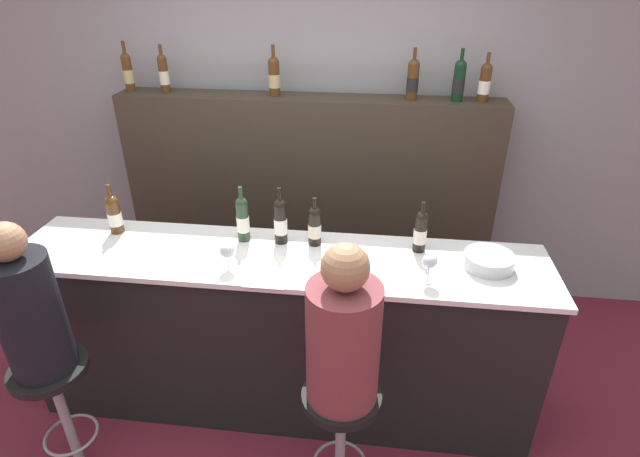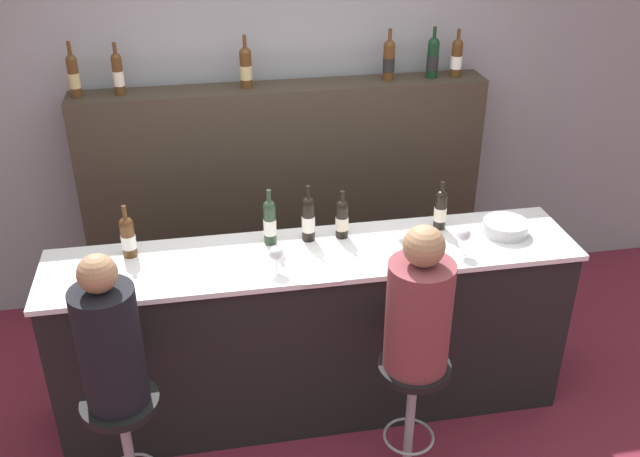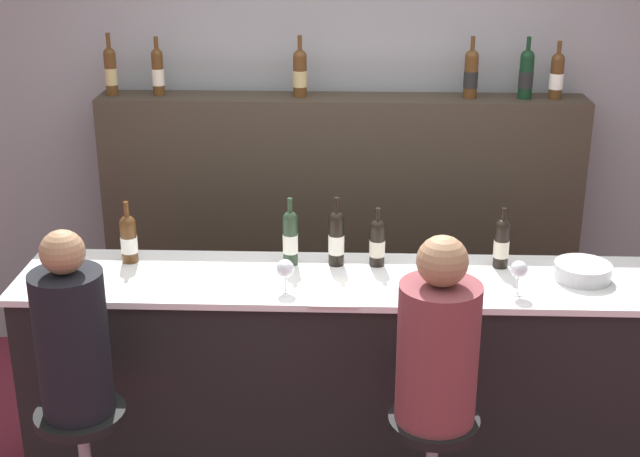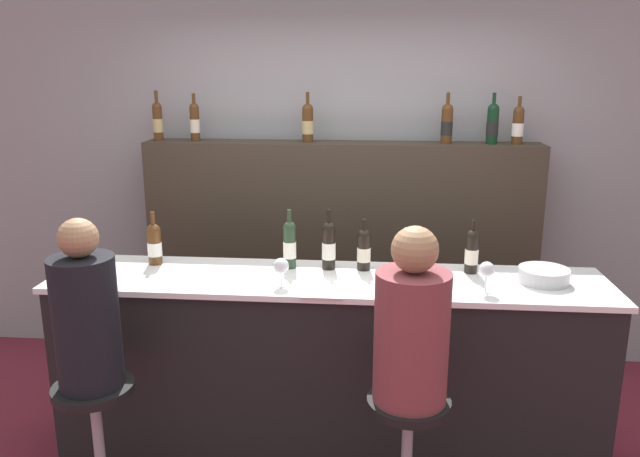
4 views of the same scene
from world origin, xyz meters
TOP-DOWN VIEW (x-y plane):
  - wall_back at (0.00, 1.69)m, footprint 6.40×0.05m
  - bar_counter at (0.00, 0.28)m, footprint 2.90×0.59m
  - back_bar_cabinet at (0.00, 1.46)m, footprint 2.71×0.28m
  - wine_bottle_counter_0 at (-0.98, 0.43)m, footprint 0.08×0.08m
  - wine_bottle_counter_1 at (-0.22, 0.43)m, footprint 0.07×0.07m
  - wine_bottle_counter_2 at (-0.01, 0.43)m, footprint 0.07×0.07m
  - wine_bottle_counter_3 at (0.18, 0.43)m, footprint 0.07×0.07m
  - wine_bottle_counter_4 at (0.75, 0.43)m, footprint 0.07×0.07m
  - wine_bottle_backbar_0 at (-1.28, 1.46)m, footprint 0.07×0.07m
  - wine_bottle_backbar_1 at (-1.02, 1.46)m, footprint 0.07×0.07m
  - wine_bottle_backbar_2 at (-0.23, 1.46)m, footprint 0.08×0.08m
  - wine_bottle_backbar_3 at (0.71, 1.46)m, footprint 0.08×0.08m
  - wine_bottle_backbar_4 at (1.00, 1.46)m, footprint 0.08×0.08m
  - wine_bottle_backbar_5 at (1.17, 1.46)m, footprint 0.07×0.07m
  - wine_glass_0 at (-0.22, 0.13)m, footprint 0.08×0.08m
  - wine_glass_1 at (0.46, 0.13)m, footprint 0.07×0.07m
  - wine_glass_2 at (0.78, 0.13)m, footprint 0.08×0.08m
  - metal_bowl at (1.10, 0.30)m, footprint 0.25×0.25m
  - tasting_menu at (-0.01, 0.12)m, footprint 0.21×0.30m
  - bar_stool_left at (-1.03, -0.32)m, footprint 0.37×0.37m
  - guest_seated_left at (-1.03, -0.32)m, footprint 0.29×0.29m
  - bar_stool_right at (0.40, -0.32)m, footprint 0.37×0.37m
  - guest_seated_right at (0.40, -0.32)m, footprint 0.32×0.32m

SIDE VIEW (x-z plane):
  - bar_counter at x=0.00m, z-range 0.00..1.08m
  - bar_stool_left at x=-1.03m, z-range 0.20..0.93m
  - bar_stool_right at x=0.40m, z-range 0.20..0.93m
  - back_bar_cabinet at x=0.00m, z-range 0.00..1.64m
  - guest_seated_right at x=0.40m, z-range 0.68..1.46m
  - guest_seated_left at x=-1.03m, z-range 0.68..1.47m
  - tasting_menu at x=-0.01m, z-range 1.08..1.08m
  - metal_bowl at x=1.10m, z-range 1.08..1.15m
  - wine_glass_0 at x=-0.22m, z-range 1.10..1.25m
  - wine_glass_1 at x=0.46m, z-range 1.11..1.26m
  - wine_glass_2 at x=0.78m, z-range 1.11..1.27m
  - wine_bottle_counter_3 at x=0.18m, z-range 1.05..1.33m
  - wine_bottle_counter_0 at x=-0.98m, z-range 1.04..1.34m
  - wine_bottle_counter_4 at x=0.75m, z-range 1.05..1.34m
  - wine_bottle_counter_1 at x=-0.22m, z-range 1.05..1.37m
  - wine_bottle_counter_2 at x=-0.01m, z-range 1.04..1.37m
  - wall_back at x=0.00m, z-range 0.00..2.60m
  - wine_bottle_backbar_5 at x=1.17m, z-range 1.61..1.93m
  - wine_bottle_backbar_2 at x=-0.23m, z-range 1.61..1.94m
  - wine_bottle_backbar_1 at x=-1.02m, z-range 1.61..1.94m
  - wine_bottle_backbar_3 at x=0.71m, z-range 1.61..1.95m
  - wine_bottle_backbar_4 at x=1.00m, z-range 1.61..1.95m
  - wine_bottle_backbar_0 at x=-1.28m, z-range 1.61..1.95m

